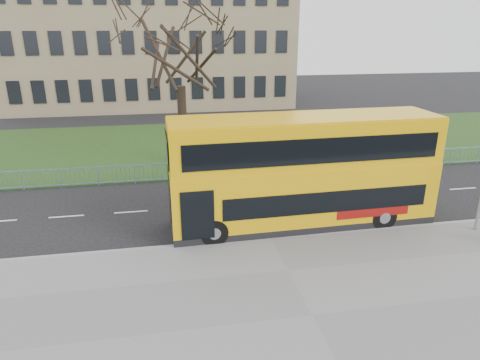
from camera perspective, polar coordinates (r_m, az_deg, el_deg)
name	(u,v)px	position (r m, az deg, el deg)	size (l,w,h in m)	color
ground	(263,225)	(19.61, 3.05, -5.96)	(120.00, 120.00, 0.00)	black
pavement	(312,317)	(14.05, 9.56, -17.55)	(80.00, 10.50, 0.12)	slate
kerb	(271,239)	(18.23, 4.16, -7.84)	(80.00, 0.20, 0.14)	gray
grass_verge	(221,144)	(32.85, -2.58, 4.86)	(80.00, 15.40, 0.08)	#1F3714
guard_railing	(238,168)	(25.41, -0.28, 1.56)	(40.00, 0.12, 1.10)	#6A8DBC
bare_tree	(180,70)	(27.31, -7.98, 14.28)	(8.23, 8.23, 11.76)	black
civic_building	(152,40)	(52.20, -11.65, 17.80)	(30.00, 15.00, 14.00)	#8D775A
yellow_bus	(303,169)	(18.91, 8.45, 1.43)	(11.72, 3.05, 4.89)	#F4B40A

